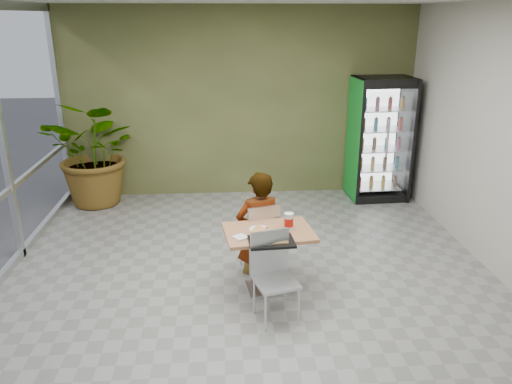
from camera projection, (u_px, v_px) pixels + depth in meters
The scene contains 12 objects.
ground at pixel (253, 293), 5.74m from camera, with size 7.00×7.00×0.00m, color gray.
room_envelope at pixel (252, 160), 5.20m from camera, with size 6.00×7.00×3.20m, color #B9B3A7, non-canonical shape.
dining_table at pixel (269, 248), 5.64m from camera, with size 1.06×0.80×0.75m.
chair_far at pixel (261, 233), 6.05m from camera, with size 0.50×0.50×0.91m.
chair_near at pixel (273, 268), 5.16m from camera, with size 0.51×0.51×0.94m.
seated_woman at pixel (259, 234), 6.10m from camera, with size 0.59×0.38×1.59m, color black.
pizza_plate at pixel (259, 229), 5.58m from camera, with size 0.30×0.23×0.03m.
soda_cup at pixel (289, 221), 5.59m from camera, with size 0.11×0.11×0.19m.
napkin_stack at pixel (240, 237), 5.38m from camera, with size 0.14×0.14×0.02m, color silver.
cafeteria_tray at pixel (271, 242), 5.27m from camera, with size 0.48×0.35×0.03m, color black.
beverage_fridge at pixel (380, 139), 8.46m from camera, with size 0.98×0.77×2.07m.
potted_plant at pixel (97, 153), 8.20m from camera, with size 1.60×1.39×1.78m, color #2F6829.
Camera 1 is at (-0.32, -5.01, 3.02)m, focal length 35.00 mm.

